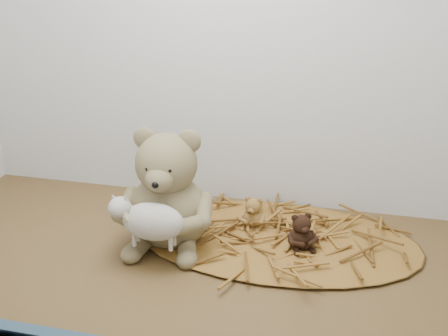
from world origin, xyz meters
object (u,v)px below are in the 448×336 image
(main_teddy, at_px, (168,188))
(mini_teddy_brown, at_px, (301,230))
(toy_lamb, at_px, (153,222))
(mini_teddy_tan, at_px, (253,211))

(main_teddy, relative_size, mini_teddy_brown, 3.23)
(main_teddy, xyz_separation_m, mini_teddy_brown, (0.26, 0.02, -0.07))
(mini_teddy_brown, bearing_deg, main_teddy, 155.72)
(main_teddy, distance_m, toy_lamb, 0.09)
(main_teddy, height_order, mini_teddy_brown, main_teddy)
(toy_lamb, relative_size, mini_teddy_brown, 2.05)
(mini_teddy_tan, distance_m, mini_teddy_brown, 0.12)
(toy_lamb, height_order, mini_teddy_brown, toy_lamb)
(toy_lamb, distance_m, mini_teddy_tan, 0.24)
(toy_lamb, bearing_deg, main_teddy, 90.00)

